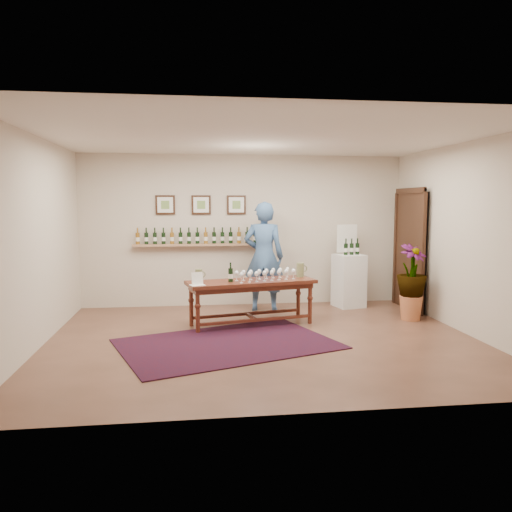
{
  "coord_description": "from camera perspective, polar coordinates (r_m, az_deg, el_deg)",
  "views": [
    {
      "loc": [
        -0.99,
        -6.78,
        1.92
      ],
      "look_at": [
        0.0,
        0.8,
        1.1
      ],
      "focal_mm": 35.0,
      "sensor_mm": 36.0,
      "label": 1
    }
  ],
  "objects": [
    {
      "name": "potted_plant",
      "position": [
        8.54,
        17.36,
        -2.85
      ],
      "size": [
        0.77,
        0.77,
        1.08
      ],
      "rotation": [
        0.0,
        0.0,
        0.47
      ],
      "color": "#B5653C",
      "rests_on": "ground"
    },
    {
      "name": "display_pedestal",
      "position": [
        9.38,
        10.56,
        -2.79
      ],
      "size": [
        0.58,
        0.58,
        0.97
      ],
      "primitive_type": "cube",
      "rotation": [
        0.0,
        0.0,
        0.21
      ],
      "color": "white",
      "rests_on": "ground"
    },
    {
      "name": "info_sign",
      "position": [
        9.47,
        10.35,
        2.0
      ],
      "size": [
        0.41,
        0.11,
        0.57
      ],
      "primitive_type": "cube",
      "rotation": [
        0.0,
        0.0,
        0.21
      ],
      "color": "white",
      "rests_on": "display_pedestal"
    },
    {
      "name": "pedestal_bottles",
      "position": [
        9.28,
        10.87,
        1.11
      ],
      "size": [
        0.32,
        0.15,
        0.31
      ],
      "primitive_type": null,
      "rotation": [
        0.0,
        0.0,
        0.21
      ],
      "color": "black",
      "rests_on": "display_pedestal"
    },
    {
      "name": "ground",
      "position": [
        7.12,
        0.84,
        -9.53
      ],
      "size": [
        6.0,
        6.0,
        0.0
      ],
      "primitive_type": "plane",
      "color": "#4C3021",
      "rests_on": "ground"
    },
    {
      "name": "menu_card",
      "position": [
        7.4,
        -6.74,
        -2.59
      ],
      "size": [
        0.25,
        0.21,
        0.19
      ],
      "primitive_type": "cube",
      "rotation": [
        0.0,
        0.0,
        0.34
      ],
      "color": "white",
      "rests_on": "tasting_table"
    },
    {
      "name": "room_shell",
      "position": [
        9.21,
        12.27,
        1.0
      ],
      "size": [
        6.0,
        6.0,
        6.0
      ],
      "color": "beige",
      "rests_on": "ground"
    },
    {
      "name": "pitcher_right",
      "position": [
        8.18,
        5.08,
        -1.59
      ],
      "size": [
        0.18,
        0.18,
        0.23
      ],
      "primitive_type": null,
      "rotation": [
        0.0,
        0.0,
        0.28
      ],
      "color": "olive",
      "rests_on": "tasting_table"
    },
    {
      "name": "pitcher_left",
      "position": [
        7.65,
        -6.55,
        -2.25
      ],
      "size": [
        0.16,
        0.16,
        0.2
      ],
      "primitive_type": null,
      "rotation": [
        0.0,
        0.0,
        0.32
      ],
      "color": "olive",
      "rests_on": "tasting_table"
    },
    {
      "name": "rug",
      "position": [
        6.9,
        -3.29,
        -9.99
      ],
      "size": [
        3.26,
        2.69,
        0.01
      ],
      "primitive_type": "cube",
      "rotation": [
        0.0,
        0.0,
        0.34
      ],
      "color": "#420B12",
      "rests_on": "ground"
    },
    {
      "name": "table_glasses",
      "position": [
        7.84,
        1.06,
        -2.13
      ],
      "size": [
        1.24,
        0.66,
        0.17
      ],
      "primitive_type": null,
      "rotation": [
        0.0,
        0.0,
        0.33
      ],
      "color": "white",
      "rests_on": "tasting_table"
    },
    {
      "name": "tasting_table",
      "position": [
        7.82,
        -0.55,
        -3.57
      ],
      "size": [
        2.09,
        1.04,
        0.71
      ],
      "rotation": [
        0.0,
        0.0,
        0.21
      ],
      "color": "#4B2112",
      "rests_on": "ground"
    },
    {
      "name": "person",
      "position": [
        8.81,
        0.9,
        -0.08
      ],
      "size": [
        0.8,
        0.62,
        1.94
      ],
      "primitive_type": "imported",
      "rotation": [
        0.0,
        0.0,
        2.9
      ],
      "color": "#395A87",
      "rests_on": "ground"
    },
    {
      "name": "table_bottles",
      "position": [
        7.67,
        -3.02,
        -1.95
      ],
      "size": [
        0.28,
        0.21,
        0.27
      ],
      "primitive_type": null,
      "rotation": [
        0.0,
        0.0,
        0.28
      ],
      "color": "black",
      "rests_on": "tasting_table"
    }
  ]
}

